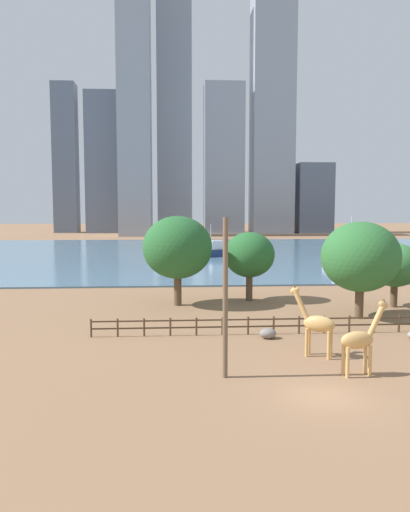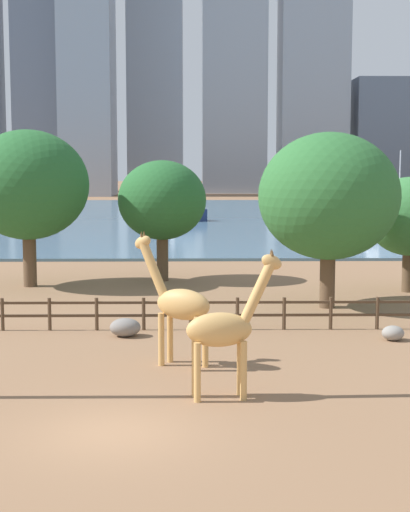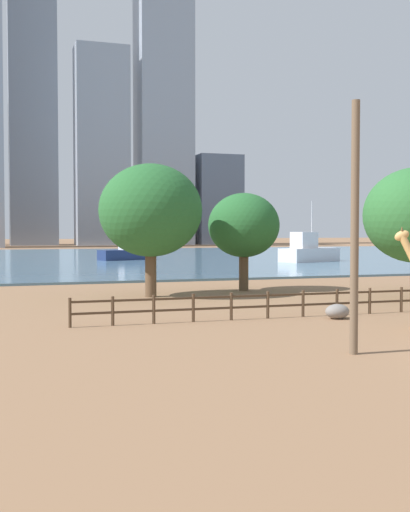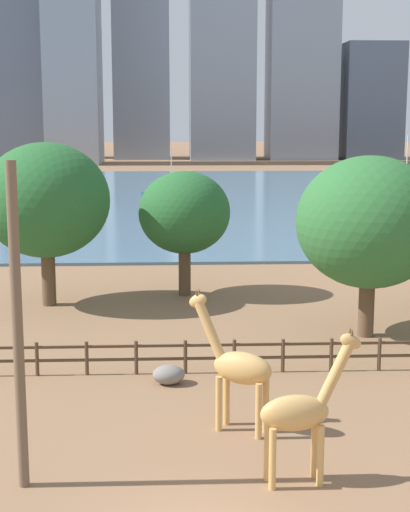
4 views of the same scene
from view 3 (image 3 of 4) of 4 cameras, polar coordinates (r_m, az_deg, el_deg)
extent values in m
plane|color=#8C6647|center=(97.47, -8.55, -0.16)|extent=(400.00, 400.00, 0.00)
cube|color=slate|center=(94.51, -8.25, -0.18)|extent=(180.00, 86.00, 0.20)
ellipsoid|color=tan|center=(28.36, 17.09, 1.75)|extent=(0.79, 0.65, 0.63)
cone|color=brown|center=(28.28, 17.11, 2.34)|extent=(0.13, 0.13, 0.18)
cone|color=brown|center=(28.44, 17.09, 2.34)|extent=(0.13, 0.13, 0.18)
cylinder|color=brown|center=(22.28, 13.17, 2.44)|extent=(0.28, 0.28, 8.60)
ellipsoid|color=gray|center=(31.23, 11.68, -4.85)|extent=(1.18, 0.94, 0.71)
cylinder|color=#4C3826|center=(28.45, -11.92, -4.95)|extent=(0.14, 0.14, 1.30)
cylinder|color=#4C3826|center=(28.70, -8.21, -4.86)|extent=(0.14, 0.14, 1.30)
cylinder|color=#4C3826|center=(29.07, -4.57, -4.75)|extent=(0.14, 0.14, 1.30)
cylinder|color=#4C3826|center=(29.56, -1.05, -4.63)|extent=(0.14, 0.14, 1.30)
cylinder|color=#4C3826|center=(30.15, 2.35, -4.49)|extent=(0.14, 0.14, 1.30)
cylinder|color=#4C3826|center=(30.84, 5.61, -4.35)|extent=(0.14, 0.14, 1.30)
cylinder|color=#4C3826|center=(31.63, 8.71, -4.20)|extent=(0.14, 0.14, 1.30)
cylinder|color=#4C3826|center=(32.50, 11.65, -4.04)|extent=(0.14, 0.14, 1.30)
cylinder|color=#4C3826|center=(33.46, 14.43, -3.88)|extent=(0.14, 0.14, 1.30)
cylinder|color=#4C3826|center=(34.49, 17.05, -3.73)|extent=(0.14, 0.14, 1.30)
cube|color=#4C3826|center=(32.44, 11.60, -3.24)|extent=(26.10, 0.08, 0.10)
cube|color=#4C3826|center=(32.49, 11.59, -4.16)|extent=(26.10, 0.08, 0.10)
cylinder|color=brown|center=(40.53, -4.84, -1.63)|extent=(0.71, 0.71, 2.86)
ellipsoid|color=#26602D|center=(40.45, -4.86, 4.07)|extent=(6.49, 6.49, 5.84)
cylinder|color=brown|center=(44.52, 3.46, -1.45)|extent=(0.66, 0.66, 2.57)
ellipsoid|color=#26602D|center=(44.43, 3.47, 2.75)|extent=(4.94, 4.94, 4.45)
cube|color=silver|center=(82.21, 9.27, 0.11)|extent=(9.03, 6.19, 1.70)
cube|color=silver|center=(81.34, 8.81, 1.40)|extent=(3.62, 3.09, 2.04)
cylinder|color=silver|center=(82.48, 9.48, 2.77)|extent=(0.16, 0.16, 5.96)
cube|color=navy|center=(86.09, -7.24, 0.10)|extent=(7.15, 4.56, 1.34)
cube|color=silver|center=(86.47, -6.76, 1.09)|extent=(2.82, 2.34, 1.61)
cylinder|color=silver|center=(85.85, -7.44, 2.11)|extent=(0.15, 0.15, 4.71)
cube|color=#939EAD|center=(178.60, -9.16, 9.58)|extent=(14.25, 8.96, 53.54)
cube|color=slate|center=(187.54, 0.97, 4.98)|extent=(12.84, 13.07, 25.58)
cube|color=#939EAD|center=(188.86, -3.72, 16.75)|extent=(14.99, 12.33, 102.38)
cube|color=gray|center=(186.72, -15.14, 16.64)|extent=(12.50, 11.38, 101.09)
camera|label=1|loc=(12.15, 111.12, 22.45)|focal=35.00mm
camera|label=2|loc=(18.27, 80.44, 7.71)|focal=55.00mm
camera|label=4|loc=(16.35, 74.74, 20.00)|focal=55.00mm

